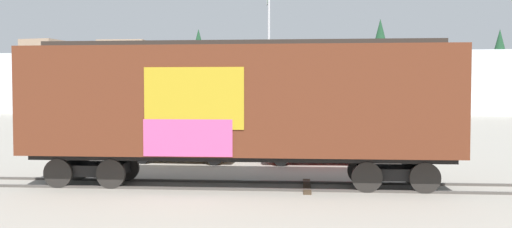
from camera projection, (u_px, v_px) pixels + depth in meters
name	position (u px, v px, depth m)	size (l,w,h in m)	color
ground_plane	(207.00, 186.00, 17.20)	(260.00, 260.00, 0.00)	gray
track	(148.00, 184.00, 17.33)	(60.02, 3.23, 0.08)	#4C4742
freight_car	(239.00, 103.00, 16.98)	(13.51, 3.05, 4.64)	#5B2B19
flagpole	(269.00, 45.00, 29.48)	(0.34, 1.41, 8.96)	silver
hillside	(291.00, 84.00, 84.06)	(129.67, 28.81, 13.35)	silver
parked_car_tan	(182.00, 142.00, 23.15)	(4.62, 2.16, 1.66)	#9E8966
parked_car_red	(316.00, 143.00, 22.57)	(4.66, 2.11, 1.77)	#B21E1E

